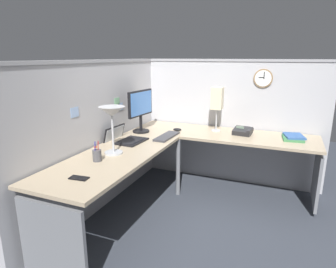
% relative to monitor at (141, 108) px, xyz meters
% --- Properties ---
extents(ground_plane, '(6.80, 6.80, 0.00)m').
position_rel_monitor_xyz_m(ground_plane, '(-0.16, -0.64, -1.02)').
color(ground_plane, '#383D47').
extents(cubicle_wall_back, '(2.57, 0.12, 1.58)m').
position_rel_monitor_xyz_m(cubicle_wall_back, '(-0.52, 0.23, -0.23)').
color(cubicle_wall_back, '#B2B2B7').
rests_on(cubicle_wall_back, ground).
extents(cubicle_wall_right, '(0.12, 2.37, 1.58)m').
position_rel_monitor_xyz_m(cubicle_wall_right, '(0.71, -0.90, -0.23)').
color(cubicle_wall_right, '#B2B2B7').
rests_on(cubicle_wall_right, ground).
extents(desk, '(2.35, 2.15, 0.73)m').
position_rel_monitor_xyz_m(desk, '(-0.30, -0.69, -0.39)').
color(desk, tan).
rests_on(desk, ground).
extents(monitor, '(0.46, 0.20, 0.50)m').
position_rel_monitor_xyz_m(monitor, '(0.00, 0.00, 0.00)').
color(monitor, black).
rests_on(monitor, desk).
extents(laptop, '(0.36, 0.40, 0.22)m').
position_rel_monitor_xyz_m(laptop, '(-0.41, -0.00, -0.27)').
color(laptop, black).
rests_on(laptop, desk).
extents(keyboard, '(0.43, 0.15, 0.02)m').
position_rel_monitor_xyz_m(keyboard, '(-0.10, -0.38, -0.28)').
color(keyboard, '#38383D').
rests_on(keyboard, desk).
extents(computer_mouse, '(0.06, 0.10, 0.03)m').
position_rel_monitor_xyz_m(computer_mouse, '(0.22, -0.38, -0.28)').
color(computer_mouse, black).
rests_on(computer_mouse, desk).
extents(desk_lamp_dome, '(0.24, 0.24, 0.44)m').
position_rel_monitor_xyz_m(desk_lamp_dome, '(-0.81, -0.14, 0.07)').
color(desk_lamp_dome, '#B7BABF').
rests_on(desk_lamp_dome, desk).
extents(pen_cup, '(0.08, 0.08, 0.18)m').
position_rel_monitor_xyz_m(pen_cup, '(-1.04, -0.12, -0.24)').
color(pen_cup, '#4C4C51').
rests_on(pen_cup, desk).
extents(cell_phone, '(0.08, 0.15, 0.01)m').
position_rel_monitor_xyz_m(cell_phone, '(-1.41, -0.22, -0.29)').
color(cell_phone, black).
rests_on(cell_phone, desk).
extents(office_phone, '(0.21, 0.23, 0.11)m').
position_rel_monitor_xyz_m(office_phone, '(0.35, -1.15, -0.26)').
color(office_phone, '#232326').
rests_on(office_phone, desk).
extents(book_stack, '(0.31, 0.25, 0.04)m').
position_rel_monitor_xyz_m(book_stack, '(0.37, -1.69, -0.27)').
color(book_stack, '#3F7F4C').
rests_on(book_stack, desk).
extents(desk_lamp_paper, '(0.13, 0.13, 0.53)m').
position_rel_monitor_xyz_m(desk_lamp_paper, '(0.39, -0.82, 0.09)').
color(desk_lamp_paper, '#B7BABF').
rests_on(desk_lamp_paper, desk).
extents(wall_clock, '(0.04, 0.22, 0.22)m').
position_rel_monitor_xyz_m(wall_clock, '(0.66, -1.30, 0.34)').
color(wall_clock, olive).
extents(pinned_note_leftmost, '(0.11, 0.00, 0.08)m').
position_rel_monitor_xyz_m(pinned_note_leftmost, '(-0.16, 0.18, 0.03)').
color(pinned_note_leftmost, '#99B7E5').
extents(pinned_note_middle, '(0.10, 0.00, 0.09)m').
position_rel_monitor_xyz_m(pinned_note_middle, '(-0.23, 0.18, 0.09)').
color(pinned_note_middle, '#8CCC99').
extents(pinned_note_rightmost, '(0.10, 0.00, 0.09)m').
position_rel_monitor_xyz_m(pinned_note_rightmost, '(-0.94, 0.18, 0.10)').
color(pinned_note_rightmost, '#99B7E5').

